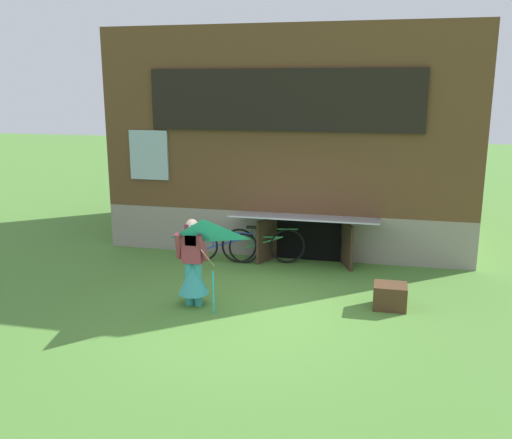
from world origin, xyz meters
The scene contains 7 objects.
ground_plane centered at (0.00, 0.00, 0.00)m, with size 60.00×60.00×0.00m, color #4C7F33.
log_house centered at (0.00, 5.30, 2.47)m, with size 8.12×5.72×4.94m.
person centered at (-0.96, -0.05, 0.64)m, with size 0.60×0.52×1.53m.
kite centered at (-0.56, -0.64, 1.24)m, with size 1.08×1.15×1.54m.
bicycle_green centered at (-0.31, 2.53, 0.39)m, with size 1.75×0.41×0.81m.
bicycle_blue centered at (-1.16, 2.42, 0.35)m, with size 1.57×0.08×0.72m.
wooden_crate centered at (2.34, 0.59, 0.21)m, with size 0.56×0.47×0.42m, color #4C331E.
Camera 1 is at (2.18, -8.70, 3.72)m, focal length 39.50 mm.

